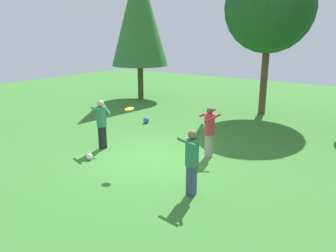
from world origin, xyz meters
name	(u,v)px	position (x,y,z in m)	size (l,w,h in m)	color
ground_plane	(152,158)	(0.00, 0.00, 0.00)	(40.00, 40.00, 0.00)	#387A2D
person_thrower	(192,157)	(2.40, -1.43, 1.01)	(0.59, 0.57, 1.87)	#38476B
person_catcher	(102,120)	(-1.97, -0.27, 1.03)	(0.70, 0.64, 1.73)	black
person_bystander	(209,128)	(1.47, 1.16, 0.99)	(0.73, 0.74, 1.67)	gray
frisbee	(129,109)	(-0.11, -0.88, 1.78)	(0.34, 0.34, 0.07)	yellow
ball_orange	(193,166)	(1.59, 0.00, 0.10)	(0.21, 0.21, 0.21)	orange
ball_blue	(146,120)	(-2.89, 3.26, 0.13)	(0.27, 0.27, 0.27)	blue
ball_white	(89,157)	(-1.52, -1.30, 0.10)	(0.21, 0.21, 0.21)	white
tree_far_left	(139,14)	(-6.80, 7.54, 5.00)	(3.35, 3.35, 7.99)	brown
tree_center	(270,8)	(0.67, 8.12, 5.04)	(4.19, 4.19, 7.16)	brown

